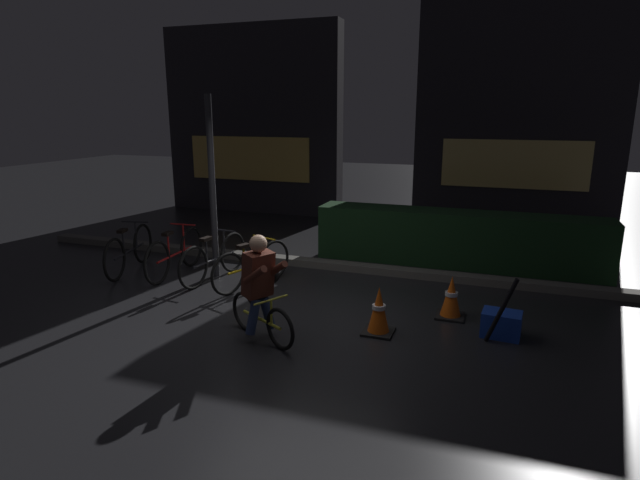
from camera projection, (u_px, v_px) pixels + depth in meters
ground_plane at (290, 317)px, 6.67m from camera, size 40.00×40.00×0.00m
sidewalk_curb at (341, 266)px, 8.66m from camera, size 12.00×0.24×0.12m
hedge_row at (457, 239)px, 8.80m from camera, size 4.80×0.70×0.93m
storefront_left at (253, 121)px, 13.26m from camera, size 4.71×0.54×4.67m
storefront_right at (518, 113)px, 11.77m from camera, size 4.58×0.54×5.08m
street_post at (212, 189)px, 8.00m from camera, size 0.10×0.10×2.83m
parked_bike_leftmost at (129, 250)px, 8.49m from camera, size 0.53×1.68×0.79m
parked_bike_left_mid at (175, 253)px, 8.31m from camera, size 0.46×1.71×0.79m
parked_bike_center_left at (214, 259)px, 8.07m from camera, size 0.46×1.63×0.75m
parked_bike_center_right at (252, 266)px, 7.73m from camera, size 0.60×1.50×0.73m
traffic_cone_near at (379, 311)px, 6.12m from camera, size 0.36×0.36×0.58m
traffic_cone_far at (451, 298)px, 6.60m from camera, size 0.36×0.36×0.55m
blue_crate at (501, 324)px, 6.07m from camera, size 0.47×0.36×0.30m
cyclist at (261, 287)px, 5.90m from camera, size 1.06×0.67×1.25m
closed_umbrella at (501, 311)px, 5.78m from camera, size 0.33×0.16×0.82m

